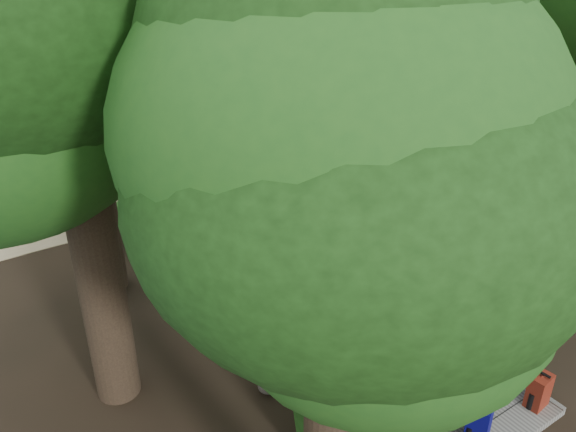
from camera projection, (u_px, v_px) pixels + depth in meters
ground at (321, 287)px, 12.00m from camera, size 120.00×120.00×0.00m
sand_beach at (95, 113)px, 23.88m from camera, size 40.00×22.00×0.02m
boardwalk at (295, 264)px, 12.71m from camera, size 2.00×12.00×0.12m
backpack_left_a at (480, 420)px, 8.01m from camera, size 0.52×0.46×0.81m
backpack_left_b at (442, 395)px, 8.47m from camera, size 0.47×0.37×0.79m
backpack_left_c at (406, 368)px, 8.97m from camera, size 0.45×0.33×0.81m
backpack_left_d at (364, 336)px, 9.91m from camera, size 0.42×0.36×0.55m
backpack_right_a at (539, 389)px, 8.67m from camera, size 0.39×0.29×0.64m
backpack_right_b at (512, 365)px, 9.09m from camera, size 0.48×0.39×0.75m
backpack_right_c at (476, 343)px, 9.68m from camera, size 0.36×0.26×0.61m
backpack_right_d at (449, 333)px, 9.98m from camera, size 0.42×0.34×0.56m
duffel_right_khaki at (421, 320)px, 10.49m from camera, size 0.56×0.63×0.35m
duffel_right_black at (398, 296)px, 11.12m from camera, size 0.61×0.77×0.42m
suitcase_on_boardwalk at (397, 352)px, 9.48m from camera, size 0.40×0.24×0.59m
lone_suitcase_on_sand at (174, 158)px, 18.01m from camera, size 0.46×0.27×0.71m
hat_brown at (445, 375)px, 8.20m from camera, size 0.41×0.41×0.12m
hat_white at (406, 346)px, 8.75m from camera, size 0.34×0.34×0.11m
kayak at (69, 163)px, 18.08m from camera, size 1.26×3.37×0.33m
sun_lounger at (217, 133)px, 20.57m from camera, size 0.66×1.79×0.57m
tree_right_b at (542, 9)px, 11.06m from camera, size 6.09×6.09×10.88m
tree_right_c at (409, 44)px, 12.43m from camera, size 5.31×5.31×9.19m
tree_right_e at (318, 13)px, 16.95m from camera, size 5.20×5.20×9.36m
tree_left_a at (334, 294)px, 5.15m from camera, size 4.52×4.52×7.53m
tree_left_b at (68, 94)px, 7.07m from camera, size 5.48×5.48×9.87m
tree_left_c at (81, 86)px, 10.15m from camera, size 4.94×4.94×8.59m
tree_back_a at (43, 8)px, 20.90m from camera, size 5.03×5.03×8.70m
palm_right_a at (303, 52)px, 16.30m from camera, size 4.37×4.37×7.45m
palm_right_b at (250, 14)px, 21.20m from camera, size 4.29×4.29×8.28m
palm_right_c at (179, 28)px, 20.90m from camera, size 4.65×4.65×7.40m
palm_left_a at (15, 78)px, 12.80m from camera, size 4.82×4.82×7.66m
rock_left_a at (389, 425)px, 8.42m from camera, size 0.49×0.44×0.27m
rock_left_b at (270, 385)px, 9.21m from camera, size 0.41×0.37×0.22m
rock_left_c at (243, 293)px, 11.58m from camera, size 0.45×0.41×0.25m
rock_left_d at (163, 260)px, 12.87m from camera, size 0.26×0.24×0.14m
rock_right_a at (515, 334)px, 10.42m from camera, size 0.35×0.32×0.20m
rock_right_b at (447, 272)px, 12.31m from camera, size 0.46×0.41×0.25m
rock_right_c at (333, 230)px, 14.14m from camera, size 0.33×0.30×0.18m
rock_right_d at (304, 190)px, 16.19m from camera, size 0.60×0.54×0.33m
shrub_left_a at (332, 406)px, 8.21m from camera, size 1.23×1.23×1.10m
shrub_left_b at (209, 287)px, 11.35m from camera, size 0.80×0.80×0.72m
shrub_left_c at (132, 220)px, 13.61m from camera, size 1.27×1.27×1.14m
shrub_right_a at (484, 277)px, 11.52m from camera, size 1.03×1.03×0.93m
shrub_right_b at (349, 197)px, 14.94m from camera, size 1.13×1.13×1.01m
shrub_right_c at (275, 169)px, 17.01m from camera, size 0.92×0.92×0.83m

